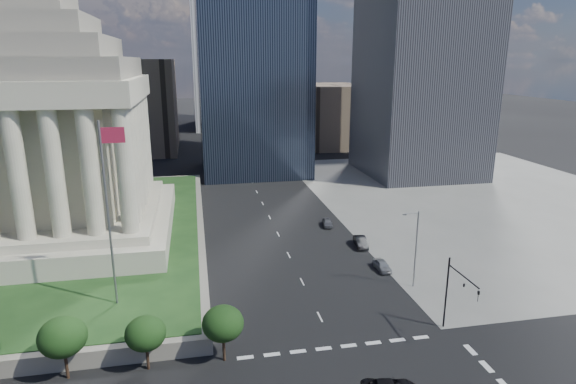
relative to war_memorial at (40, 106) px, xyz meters
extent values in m
plane|color=black|center=(34.00, 52.00, -21.40)|extent=(500.00, 500.00, 0.00)
cube|color=slate|center=(80.00, 12.00, -21.38)|extent=(68.00, 90.00, 0.03)
cylinder|color=slate|center=(12.00, -24.00, -9.50)|extent=(0.24, 0.24, 20.00)
cube|color=maroon|center=(13.20, -24.00, -1.00)|extent=(2.40, 0.05, 1.60)
cube|color=black|center=(36.00, 47.00, 8.60)|extent=(26.00, 26.00, 60.00)
cube|color=brown|center=(66.00, 82.00, -11.40)|extent=(20.00, 30.00, 20.00)
cube|color=brown|center=(4.00, 82.00, -7.40)|extent=(24.00, 30.00, 28.00)
cylinder|color=black|center=(46.50, -32.50, -17.40)|extent=(0.18, 0.18, 8.00)
cylinder|color=black|center=(46.50, -35.25, -14.20)|extent=(0.14, 5.50, 0.14)
cube|color=black|center=(46.50, -38.00, -15.00)|extent=(0.30, 0.30, 1.10)
cylinder|color=slate|center=(47.50, -23.00, -16.40)|extent=(0.16, 0.16, 10.00)
cylinder|color=slate|center=(46.60, -23.00, -11.60)|extent=(1.80, 0.12, 0.12)
cube|color=slate|center=(45.70, -23.00, -11.70)|extent=(0.50, 0.22, 0.14)
imported|color=gray|center=(45.50, -17.51, -20.72)|extent=(3.99, 1.62, 1.36)
imported|color=black|center=(45.50, -8.81, -20.65)|extent=(2.17, 4.73, 1.50)
imported|color=#58595F|center=(43.00, 1.23, -20.72)|extent=(2.14, 4.16, 1.35)
camera|label=1|loc=(21.28, -74.44, 6.22)|focal=30.00mm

